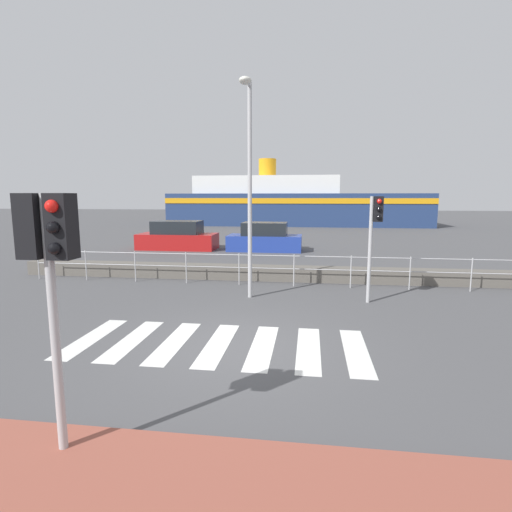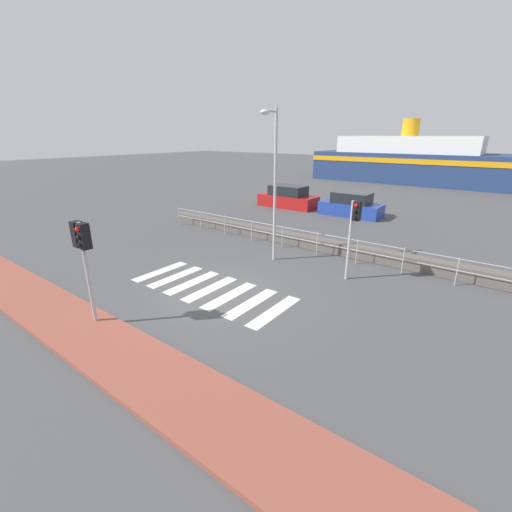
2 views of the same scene
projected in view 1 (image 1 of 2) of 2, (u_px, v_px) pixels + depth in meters
ground_plane at (236, 345)px, 7.91m from camera, size 160.00×160.00×0.00m
sidewalk_brick at (160, 493)px, 3.89m from camera, size 24.00×1.80×0.12m
crosswalk at (218, 344)px, 7.96m from camera, size 5.85×2.40×0.01m
seawall at (269, 273)px, 14.05m from camera, size 18.22×0.55×0.51m
harbor_fence at (266, 265)px, 13.13m from camera, size 16.44×0.04×1.06m
traffic_light_near at (49, 253)px, 4.18m from camera, size 0.58×0.41×2.96m
traffic_light_far at (375, 225)px, 10.78m from camera, size 0.34×0.32×2.93m
streetlamp at (249, 167)px, 10.98m from camera, size 0.32×1.00×6.04m
ferry_boat at (291, 204)px, 41.68m from camera, size 25.93×7.29×6.78m
parked_car_red at (178, 237)px, 22.29m from camera, size 4.33×1.84×1.58m
parked_car_blue at (265, 239)px, 21.64m from camera, size 3.98×1.72×1.54m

